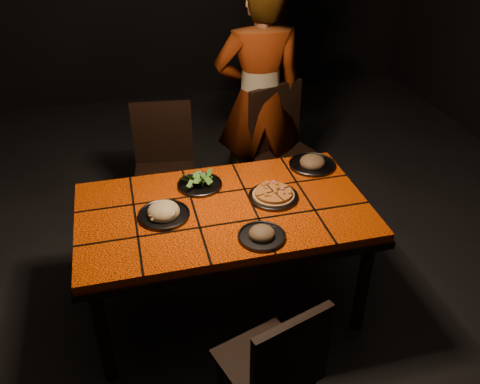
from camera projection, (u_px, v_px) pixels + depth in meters
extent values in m
cube|color=black|center=(226.00, 307.00, 3.23)|extent=(6.00, 7.00, 0.04)
cube|color=#FF4E08|center=(224.00, 211.00, 2.82)|extent=(1.60, 0.90, 0.05)
cube|color=black|center=(224.00, 218.00, 2.84)|extent=(1.62, 0.92, 0.04)
cylinder|color=black|center=(103.00, 335.00, 2.59)|extent=(0.07, 0.07, 0.66)
cylinder|color=black|center=(363.00, 286.00, 2.88)|extent=(0.07, 0.07, 0.66)
cylinder|color=black|center=(100.00, 246.00, 3.19)|extent=(0.07, 0.07, 0.66)
cylinder|color=black|center=(315.00, 213.00, 3.48)|extent=(0.07, 0.07, 0.66)
cube|color=black|center=(266.00, 364.00, 2.34)|extent=(0.49, 0.49, 0.04)
cube|color=black|center=(291.00, 357.00, 2.09)|extent=(0.38, 0.15, 0.42)
cylinder|color=black|center=(272.00, 356.00, 2.64)|extent=(0.03, 0.03, 0.39)
cylinder|color=black|center=(221.00, 384.00, 2.50)|extent=(0.03, 0.03, 0.39)
cube|color=black|center=(165.00, 176.00, 3.64)|extent=(0.48, 0.48, 0.04)
cube|color=black|center=(162.00, 132.00, 3.66)|extent=(0.43, 0.10, 0.47)
cylinder|color=black|center=(143.00, 219.00, 3.61)|extent=(0.04, 0.04, 0.44)
cylinder|color=black|center=(192.00, 216.00, 3.64)|extent=(0.04, 0.04, 0.44)
cylinder|color=black|center=(145.00, 192.00, 3.90)|extent=(0.04, 0.04, 0.44)
cylinder|color=black|center=(190.00, 190.00, 3.93)|extent=(0.04, 0.04, 0.44)
cube|color=black|center=(291.00, 161.00, 3.75)|extent=(0.60, 0.60, 0.04)
cube|color=black|center=(275.00, 118.00, 3.74)|extent=(0.44, 0.21, 0.50)
cylinder|color=black|center=(286.00, 210.00, 3.68)|extent=(0.04, 0.04, 0.47)
cylinder|color=black|center=(324.00, 193.00, 3.86)|extent=(0.04, 0.04, 0.47)
cylinder|color=black|center=(255.00, 187.00, 3.93)|extent=(0.04, 0.04, 0.47)
cylinder|color=black|center=(292.00, 173.00, 4.11)|extent=(0.04, 0.04, 0.47)
imported|color=brown|center=(259.00, 100.00, 3.70)|extent=(0.68, 0.48, 1.78)
cylinder|color=#3D3D42|center=(273.00, 197.00, 2.88)|extent=(0.28, 0.28, 0.01)
torus|color=#3D3D42|center=(273.00, 196.00, 2.88)|extent=(0.29, 0.29, 0.01)
cylinder|color=tan|center=(273.00, 195.00, 2.87)|extent=(0.29, 0.29, 0.01)
cylinder|color=orange|center=(274.00, 193.00, 2.86)|extent=(0.26, 0.26, 0.02)
cylinder|color=#3D3D42|center=(164.00, 215.00, 2.73)|extent=(0.28, 0.28, 0.01)
torus|color=#3D3D42|center=(164.00, 214.00, 2.73)|extent=(0.28, 0.28, 0.01)
ellipsoid|color=beige|center=(164.00, 211.00, 2.72)|extent=(0.17, 0.17, 0.09)
cylinder|color=#3D3D42|center=(200.00, 185.00, 2.99)|extent=(0.26, 0.26, 0.01)
torus|color=#3D3D42|center=(200.00, 184.00, 2.98)|extent=(0.27, 0.27, 0.01)
cylinder|color=#3D3D42|center=(262.00, 237.00, 2.58)|extent=(0.25, 0.25, 0.01)
torus|color=#3D3D42|center=(262.00, 236.00, 2.57)|extent=(0.25, 0.25, 0.01)
ellipsoid|color=brown|center=(262.00, 233.00, 2.56)|extent=(0.15, 0.15, 0.08)
cylinder|color=#3D3D42|center=(312.00, 165.00, 3.18)|extent=(0.29, 0.29, 0.01)
torus|color=#3D3D42|center=(312.00, 164.00, 3.18)|extent=(0.29, 0.29, 0.01)
ellipsoid|color=brown|center=(313.00, 161.00, 3.17)|extent=(0.17, 0.17, 0.10)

